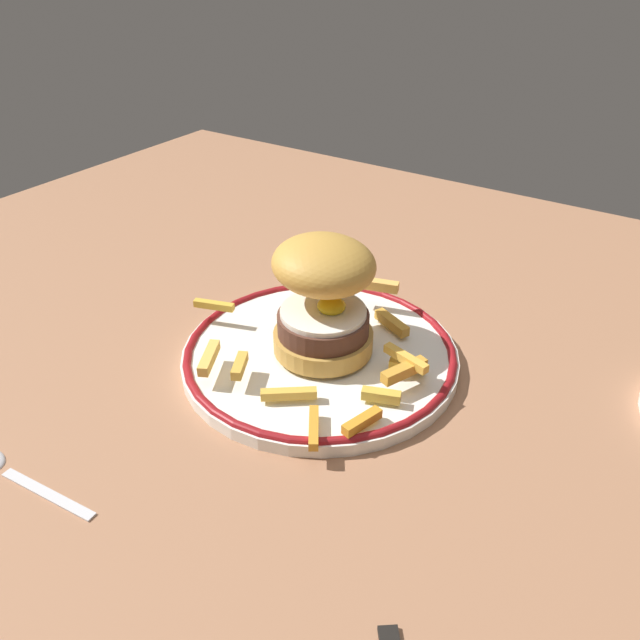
{
  "coord_description": "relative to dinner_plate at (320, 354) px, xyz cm",
  "views": [
    {
      "loc": [
        24.86,
        -38.72,
        35.44
      ],
      "look_at": [
        -1.93,
        1.88,
        4.6
      ],
      "focal_mm": 35.37,
      "sensor_mm": 36.0,
      "label": 1
    }
  ],
  "objects": [
    {
      "name": "fries_pile",
      "position": [
        2.41,
        -1.12,
        1.87
      ],
      "size": [
        24.37,
        22.6,
        2.99
      ],
      "color": "gold",
      "rests_on": "dinner_plate"
    },
    {
      "name": "ground_plane",
      "position": [
        1.93,
        -1.88,
        -2.84
      ],
      "size": [
        130.49,
        109.28,
        4.0
      ],
      "primitive_type": "cube",
      "color": "#9E6C4D"
    },
    {
      "name": "burger",
      "position": [
        -0.17,
        0.88,
        6.05
      ],
      "size": [
        11.11,
        11.59,
        10.49
      ],
      "color": "gold",
      "rests_on": "dinner_plate"
    },
    {
      "name": "dinner_plate",
      "position": [
        0.0,
        0.0,
        0.0
      ],
      "size": [
        26.01,
        26.01,
        1.6
      ],
      "color": "white",
      "rests_on": "ground_plane"
    }
  ]
}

